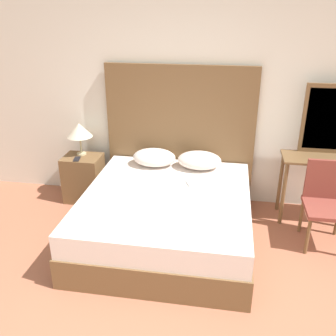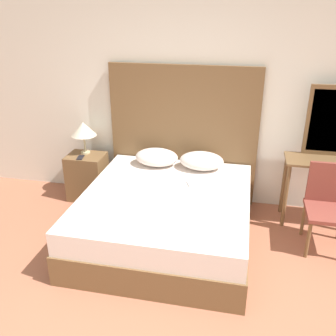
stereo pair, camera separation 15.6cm
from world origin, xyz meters
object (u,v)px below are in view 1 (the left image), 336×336
object	(u,v)px
phone_on_bed	(190,183)
chair	(326,199)
bed	(167,217)
nightstand	(84,178)
vanity_desk	(322,171)
phone_on_nightstand	(77,159)
table_lamp	(79,130)

from	to	relation	value
phone_on_bed	chair	bearing A→B (deg)	-0.22
bed	chair	size ratio (longest dim) A/B	2.18
nightstand	chair	bearing A→B (deg)	-9.06
phone_on_bed	nightstand	bearing A→B (deg)	162.48
vanity_desk	chair	xyz separation A→B (m)	(-0.03, -0.43, -0.13)
phone_on_bed	phone_on_nightstand	bearing A→B (deg)	166.22
bed	phone_on_bed	world-z (taller)	phone_on_bed
bed	nightstand	world-z (taller)	nightstand
bed	nightstand	distance (m)	1.40
phone_on_nightstand	vanity_desk	world-z (taller)	vanity_desk
chair	phone_on_bed	bearing A→B (deg)	179.78
phone_on_bed	table_lamp	bearing A→B (deg)	160.15
phone_on_bed	vanity_desk	bearing A→B (deg)	16.14
phone_on_bed	phone_on_nightstand	size ratio (longest dim) A/B	1.03
bed	vanity_desk	distance (m)	1.84
chair	table_lamp	bearing A→B (deg)	169.58
table_lamp	vanity_desk	size ratio (longest dim) A/B	0.45
vanity_desk	nightstand	bearing A→B (deg)	179.43
vanity_desk	chair	world-z (taller)	chair
phone_on_nightstand	vanity_desk	distance (m)	2.90
nightstand	table_lamp	world-z (taller)	table_lamp
chair	bed	bearing A→B (deg)	-170.75
phone_on_bed	table_lamp	distance (m)	1.58
phone_on_nightstand	chair	size ratio (longest dim) A/B	0.18
phone_on_nightstand	bed	bearing A→B (deg)	-27.04
phone_on_bed	nightstand	distance (m)	1.51
phone_on_bed	phone_on_nightstand	distance (m)	1.49
table_lamp	nightstand	bearing A→B (deg)	-68.49
phone_on_bed	bed	bearing A→B (deg)	-128.52
bed	vanity_desk	size ratio (longest dim) A/B	2.11
phone_on_nightstand	vanity_desk	bearing A→B (deg)	1.29
table_lamp	chair	size ratio (longest dim) A/B	0.47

